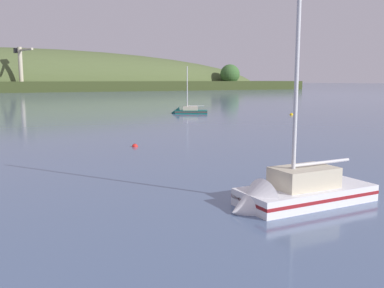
{
  "coord_description": "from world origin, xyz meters",
  "views": [
    {
      "loc": [
        -23.76,
        0.2,
        6.6
      ],
      "look_at": [
        -5.69,
        27.71,
        1.68
      ],
      "focal_mm": 40.27,
      "sensor_mm": 36.0,
      "label": 1
    }
  ],
  "objects_px": {
    "sailboat_near_mooring": "(186,112)",
    "mooring_buoy_midchannel": "(291,115)",
    "sailboat_outer_reach": "(291,198)",
    "dockside_crane": "(21,69)",
    "mooring_buoy_foreground": "(135,147)"
  },
  "relations": [
    {
      "from": "sailboat_near_mooring",
      "to": "mooring_buoy_midchannel",
      "type": "distance_m",
      "value": 20.33
    },
    {
      "from": "sailboat_outer_reach",
      "to": "sailboat_near_mooring",
      "type": "bearing_deg",
      "value": -111.57
    },
    {
      "from": "sailboat_outer_reach",
      "to": "mooring_buoy_foreground",
      "type": "height_order",
      "value": "sailboat_outer_reach"
    },
    {
      "from": "sailboat_near_mooring",
      "to": "sailboat_outer_reach",
      "type": "height_order",
      "value": "sailboat_outer_reach"
    },
    {
      "from": "dockside_crane",
      "to": "sailboat_near_mooring",
      "type": "distance_m",
      "value": 165.13
    },
    {
      "from": "sailboat_near_mooring",
      "to": "sailboat_outer_reach",
      "type": "distance_m",
      "value": 63.42
    },
    {
      "from": "sailboat_outer_reach",
      "to": "mooring_buoy_foreground",
      "type": "xyz_separation_m",
      "value": [
        1.88,
        22.84,
        -0.36
      ]
    },
    {
      "from": "mooring_buoy_midchannel",
      "to": "dockside_crane",
      "type": "bearing_deg",
      "value": 93.4
    },
    {
      "from": "sailboat_near_mooring",
      "to": "dockside_crane",
      "type": "bearing_deg",
      "value": -56.29
    },
    {
      "from": "sailboat_near_mooring",
      "to": "mooring_buoy_foreground",
      "type": "relative_size",
      "value": 15.24
    },
    {
      "from": "mooring_buoy_midchannel",
      "to": "sailboat_near_mooring",
      "type": "bearing_deg",
      "value": 135.87
    },
    {
      "from": "sailboat_near_mooring",
      "to": "mooring_buoy_foreground",
      "type": "xyz_separation_m",
      "value": [
        -27.43,
        -33.4,
        -0.25
      ]
    },
    {
      "from": "mooring_buoy_foreground",
      "to": "mooring_buoy_midchannel",
      "type": "distance_m",
      "value": 46.22
    },
    {
      "from": "sailboat_near_mooring",
      "to": "mooring_buoy_foreground",
      "type": "height_order",
      "value": "sailboat_near_mooring"
    },
    {
      "from": "dockside_crane",
      "to": "mooring_buoy_foreground",
      "type": "height_order",
      "value": "dockside_crane"
    }
  ]
}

